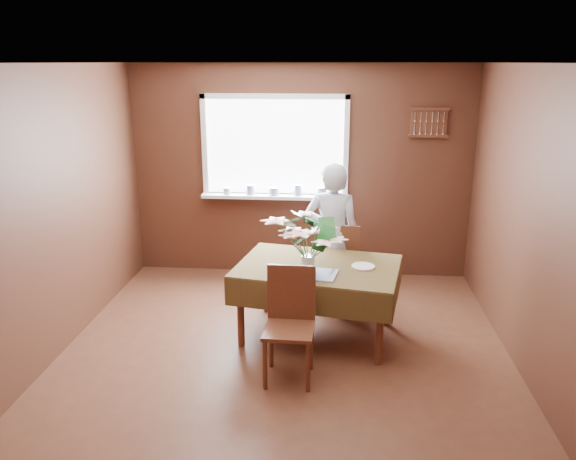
# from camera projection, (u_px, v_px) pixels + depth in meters

# --- Properties ---
(floor) EXTENTS (4.50, 4.50, 0.00)m
(floor) POSITION_uv_depth(u_px,v_px,m) (283.00, 364.00, 4.84)
(floor) COLOR #4E281A
(floor) RESTS_ON ground
(ceiling) EXTENTS (4.50, 4.50, 0.00)m
(ceiling) POSITION_uv_depth(u_px,v_px,m) (282.00, 63.00, 4.12)
(ceiling) COLOR white
(ceiling) RESTS_ON wall_back
(wall_back) EXTENTS (4.00, 0.00, 4.00)m
(wall_back) POSITION_uv_depth(u_px,v_px,m) (300.00, 173.00, 6.63)
(wall_back) COLOR brown
(wall_back) RESTS_ON floor
(wall_front) EXTENTS (4.00, 0.00, 4.00)m
(wall_front) POSITION_uv_depth(u_px,v_px,m) (230.00, 377.00, 2.34)
(wall_front) COLOR brown
(wall_front) RESTS_ON floor
(wall_left) EXTENTS (0.00, 4.50, 4.50)m
(wall_left) POSITION_uv_depth(u_px,v_px,m) (42.00, 220.00, 4.65)
(wall_left) COLOR brown
(wall_left) RESTS_ON floor
(wall_right) EXTENTS (0.00, 4.50, 4.50)m
(wall_right) POSITION_uv_depth(u_px,v_px,m) (540.00, 232.00, 4.32)
(wall_right) COLOR brown
(wall_right) RESTS_ON floor
(window_assembly) EXTENTS (1.72, 0.20, 1.22)m
(window_assembly) POSITION_uv_depth(u_px,v_px,m) (275.00, 164.00, 6.57)
(window_assembly) COLOR white
(window_assembly) RESTS_ON wall_back
(spoon_rack) EXTENTS (0.44, 0.05, 0.33)m
(spoon_rack) POSITION_uv_depth(u_px,v_px,m) (429.00, 123.00, 6.31)
(spoon_rack) COLOR #5B2E1D
(spoon_rack) RESTS_ON wall_back
(dining_table) EXTENTS (1.62, 1.24, 0.72)m
(dining_table) POSITION_uv_depth(u_px,v_px,m) (318.00, 274.00, 5.19)
(dining_table) COLOR #5B2E1D
(dining_table) RESTS_ON floor
(chair_far) EXTENTS (0.41, 0.41, 0.92)m
(chair_far) POSITION_uv_depth(u_px,v_px,m) (340.00, 261.00, 5.89)
(chair_far) COLOR #5B2E1D
(chair_far) RESTS_ON floor
(chair_near) EXTENTS (0.41, 0.41, 0.93)m
(chair_near) POSITION_uv_depth(u_px,v_px,m) (290.00, 318.00, 4.56)
(chair_near) COLOR #5B2E1D
(chair_near) RESTS_ON floor
(seated_woman) EXTENTS (0.61, 0.43, 1.55)m
(seated_woman) POSITION_uv_depth(u_px,v_px,m) (332.00, 237.00, 5.77)
(seated_woman) COLOR white
(seated_woman) RESTS_ON floor
(flower_bouquet) EXTENTS (0.61, 0.61, 0.52)m
(flower_bouquet) POSITION_uv_depth(u_px,v_px,m) (308.00, 235.00, 4.91)
(flower_bouquet) COLOR white
(flower_bouquet) RESTS_ON dining_table
(side_plate) EXTENTS (0.24, 0.24, 0.01)m
(side_plate) POSITION_uv_depth(u_px,v_px,m) (363.00, 266.00, 5.11)
(side_plate) COLOR white
(side_plate) RESTS_ON dining_table
(table_knife) EXTENTS (0.07, 0.22, 0.00)m
(table_knife) POSITION_uv_depth(u_px,v_px,m) (331.00, 273.00, 4.95)
(table_knife) COLOR silver
(table_knife) RESTS_ON dining_table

